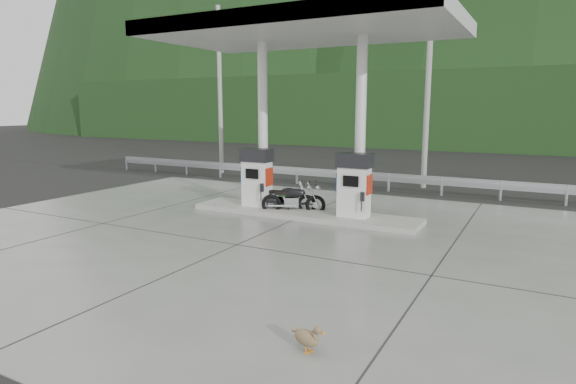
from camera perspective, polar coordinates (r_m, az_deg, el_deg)
The scene contains 17 objects.
ground at distance 12.28m, azimuth -3.44°, elevation -5.20°, with size 160.00×160.00×0.00m, color black.
forecourt_apron at distance 12.28m, azimuth -3.45°, elevation -5.16°, with size 18.00×14.00×0.02m, color slate.
pump_island at distance 14.39m, azimuth 1.76°, elevation -2.54°, with size 7.00×1.40×0.15m, color #9C9A91.
gas_pump_left at distance 14.98m, azimuth -3.72°, elevation 1.73°, with size 0.95×0.55×1.80m, color white, non-canonical shape.
gas_pump_right at distance 13.58m, azimuth 7.84°, elevation 0.81°, with size 0.95×0.55×1.80m, color white, non-canonical shape.
canopy_column_left at distance 15.17m, azimuth -2.99°, elevation 7.91°, with size 0.30×0.30×5.00m, color white.
canopy_column_right at distance 13.80m, azimuth 8.58°, elevation 7.62°, with size 0.30×0.30×5.00m, color white.
canopy_roof at distance 14.21m, azimuth 1.87°, elevation 18.70°, with size 8.50×5.00×0.40m, color silver.
guardrail at distance 19.30m, azimuth 9.03°, elevation 2.40°, with size 26.00×0.16×1.42m, color #A8AAB0, non-canonical shape.
road at distance 22.70m, azimuth 11.88°, elevation 1.63°, with size 60.00×7.00×0.01m, color black.
utility_pole_a at distance 24.22m, azimuth -8.07°, elevation 11.73°, with size 0.22×0.22×8.00m, color gray.
utility_pole_b at distance 20.06m, azimuth 16.26°, elevation 11.83°, with size 0.22×0.22×8.00m, color gray.
tree_band at distance 40.58m, azimuth 19.49°, elevation 9.10°, with size 80.00×6.00×6.00m, color black.
forested_hills at distance 70.45m, azimuth 23.11°, elevation 6.55°, with size 100.00×40.00×140.00m, color black, non-canonical shape.
motorcycle_left at distance 14.78m, azimuth -0.20°, elevation -0.83°, with size 1.78×0.56×0.84m, color black, non-canonical shape.
motorcycle_right at distance 14.53m, azimuth 0.64°, elevation -0.99°, with size 1.81×0.57×0.86m, color black, non-canonical shape.
duck at distance 6.66m, azimuth 2.21°, elevation -16.92°, with size 0.50×0.14×0.36m, color brown, non-canonical shape.
Camera 1 is at (6.21, -10.10, 3.21)m, focal length 30.00 mm.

